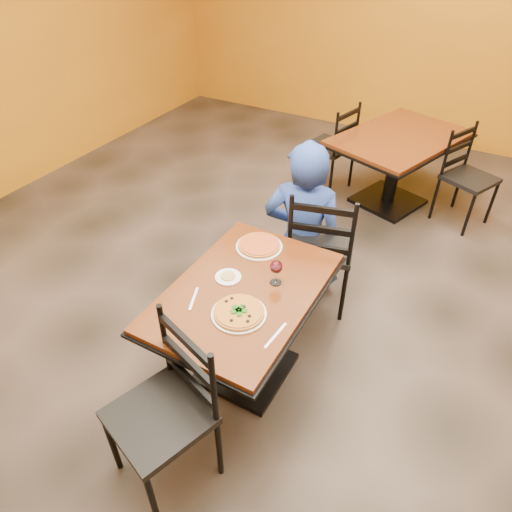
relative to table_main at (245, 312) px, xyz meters
The scene contains 18 objects.
floor 0.75m from the table_main, 90.00° to the left, with size 7.00×8.00×0.01m, color black.
wall_back 4.60m from the table_main, 90.00° to the left, with size 7.00×0.01×3.00m, color orange.
table_main is the anchor object (origin of this frame).
table_second 2.68m from the table_main, 85.55° to the left, with size 1.31×1.58×0.75m.
chair_main_near 0.82m from the table_main, 91.71° to the right, with size 0.46×0.46×1.01m, color black, non-canonical shape.
chair_main_far 0.94m from the table_main, 82.03° to the left, with size 0.47×0.47×1.04m, color black, non-canonical shape.
chair_second_left 2.72m from the table_main, 100.87° to the left, with size 0.43×0.43×0.96m, color black, non-canonical shape.
chair_second_right 2.83m from the table_main, 70.82° to the left, with size 0.42×0.42×0.93m, color black, non-canonical shape.
diner 1.02m from the table_main, 93.67° to the left, with size 0.63×0.41×1.28m, color navy.
plate_main 0.29m from the table_main, 67.31° to the right, with size 0.31×0.31×0.01m, color white.
pizza_main 0.30m from the table_main, 67.31° to the right, with size 0.28×0.28×0.02m, color maroon.
plate_far 0.47m from the table_main, 106.66° to the left, with size 0.31×0.31×0.01m, color white.
pizza_far 0.48m from the table_main, 106.66° to the left, with size 0.28×0.28×0.02m, color orange.
side_plate 0.24m from the table_main, 163.31° to the left, with size 0.16×0.16×0.01m, color white.
dip 0.25m from the table_main, 163.31° to the left, with size 0.09×0.09×0.01m, color tan.
wine_glass 0.35m from the table_main, 45.77° to the left, with size 0.08×0.08×0.18m, color white, non-canonical shape.
fork 0.36m from the table_main, 134.57° to the right, with size 0.01×0.19×0.00m, color silver.
knife 0.45m from the table_main, 35.54° to the right, with size 0.01×0.21×0.00m, color silver.
Camera 1 is at (1.05, -2.24, 2.57)m, focal length 32.29 mm.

